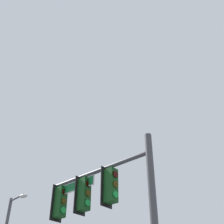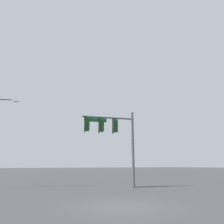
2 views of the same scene
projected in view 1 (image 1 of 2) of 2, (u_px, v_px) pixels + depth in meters
signal_pole_near at (105, 205)px, 9.74m from camera, size 4.44×1.35×6.36m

